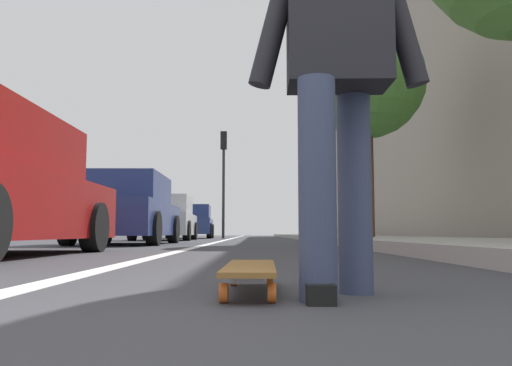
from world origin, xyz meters
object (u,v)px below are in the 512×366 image
parked_car_far (165,219)px  street_tree_mid (367,82)px  skater_person (337,58)px  parked_car_end (191,222)px  skateboard (250,270)px  traffic_light (224,165)px  parked_car_mid (127,211)px

parked_car_far → street_tree_mid: 8.32m
skater_person → street_tree_mid: (10.77, -2.45, 3.05)m
parked_car_far → parked_car_end: 6.37m
skateboard → street_tree_mid: size_ratio=0.16×
parked_car_end → traffic_light: 3.04m
skateboard → street_tree_mid: 11.65m
traffic_light → parked_car_end: bearing=65.8°
parked_car_far → street_tree_mid: (-4.98, -5.80, 3.28)m
parked_car_mid → street_tree_mid: size_ratio=0.78×
parked_car_end → parked_car_far: bearing=179.1°
parked_car_mid → traffic_light: 12.38m
skateboard → traffic_light: (21.29, 1.40, 3.18)m
parked_car_end → traffic_light: bearing=-114.2°
skateboard → parked_car_mid: parked_car_mid is taller
parked_car_far → street_tree_mid: street_tree_mid is taller
parked_car_mid → street_tree_mid: street_tree_mid is taller
skateboard → parked_car_mid: 9.68m
parked_car_far → skateboard: bearing=-169.1°
parked_car_mid → parked_car_end: 12.71m
skateboard → traffic_light: bearing=3.8°
parked_car_mid → traffic_light: (12.04, -1.36, 2.55)m
traffic_light → skater_person: bearing=-175.3°
skater_person → parked_car_mid: bearing=18.3°
skater_person → parked_car_far: skater_person is taller
parked_car_mid → parked_car_far: bearing=2.2°
parked_car_mid → parked_car_far: size_ratio=1.02×
parked_car_mid → parked_car_end: (12.71, 0.14, 0.00)m
parked_car_far → traffic_light: (5.69, -1.60, 2.57)m
skateboard → skater_person: 0.92m
parked_car_mid → street_tree_mid: bearing=-76.2°
parked_car_mid → traffic_light: bearing=-6.5°
skateboard → parked_car_end: parked_car_end is taller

